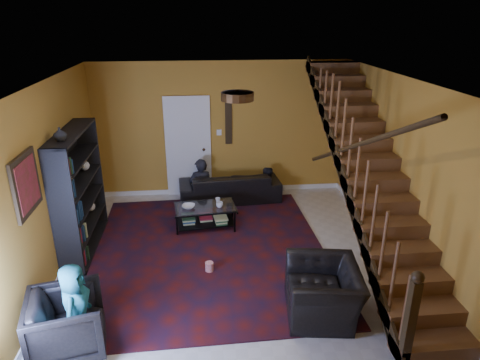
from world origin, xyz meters
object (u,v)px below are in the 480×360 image
object	(u,v)px
bookshelf	(80,194)
armchair_right	(323,291)
armchair_left	(67,324)
sofa	(230,186)
coffee_table	(206,215)

from	to	relation	value
bookshelf	armchair_right	xyz separation A→B (m)	(3.45, -2.04, -0.63)
bookshelf	armchair_left	bearing A→B (deg)	-81.57
sofa	bookshelf	bearing A→B (deg)	29.91
sofa	armchair_left	xyz separation A→B (m)	(-2.18, -4.10, 0.07)
armchair_left	armchair_right	world-z (taller)	armchair_left
bookshelf	sofa	world-z (taller)	bookshelf
armchair_right	coffee_table	distance (m)	2.95
sofa	coffee_table	distance (m)	1.29
sofa	coffee_table	xyz separation A→B (m)	(-0.54, -1.17, -0.07)
armchair_left	coffee_table	bearing A→B (deg)	-41.82
armchair_right	armchair_left	bearing A→B (deg)	-76.17
armchair_right	coffee_table	size ratio (longest dim) A/B	0.91
sofa	armchair_left	size ratio (longest dim) A/B	2.52
bookshelf	coffee_table	xyz separation A→B (m)	(2.00, 0.53, -0.73)
coffee_table	armchair_right	bearing A→B (deg)	-60.65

